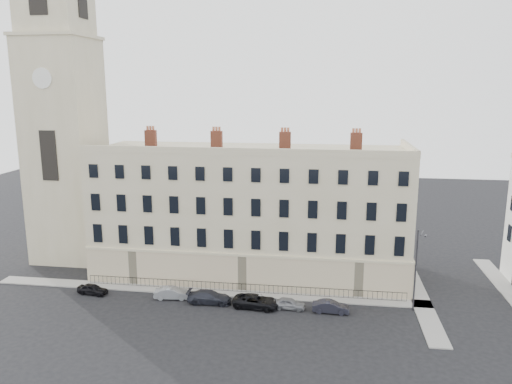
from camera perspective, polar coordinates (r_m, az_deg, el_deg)
ground at (r=50.11m, az=4.24°, el=-14.21°), size 160.00×160.00×0.00m
terrace at (r=59.34m, az=-0.59°, el=-2.25°), size 36.22×12.22×17.00m
church_tower at (r=67.48m, az=-21.17°, el=8.29°), size 8.00×8.13×44.00m
pavement_terrace at (r=56.02m, az=-5.84°, el=-11.24°), size 48.00×2.00×0.12m
pavement_east_return at (r=58.18m, az=17.94°, el=-10.88°), size 2.00×24.00×0.12m
pavement_adjacent at (r=62.49m, az=26.84°, el=-10.01°), size 2.00×20.00×0.12m
railings at (r=55.41m, az=-1.66°, el=-10.89°), size 35.00×0.04×0.96m
car_a at (r=57.81m, az=-18.18°, el=-10.50°), size 3.47×1.76×1.13m
car_b at (r=54.66m, az=-9.56°, el=-11.32°), size 3.91×1.77×1.24m
car_c at (r=53.11m, az=-5.36°, el=-11.87°), size 4.62×1.98×1.33m
car_d at (r=51.92m, az=0.01°, el=-12.40°), size 4.92×2.62×1.31m
car_e at (r=51.80m, az=3.81°, el=-12.60°), size 3.44×1.67×1.13m
car_f at (r=51.45m, az=8.53°, el=-12.85°), size 3.68×1.34×1.21m
streetlamp at (r=52.12m, az=17.85°, el=-8.13°), size 0.70×1.77×8.44m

